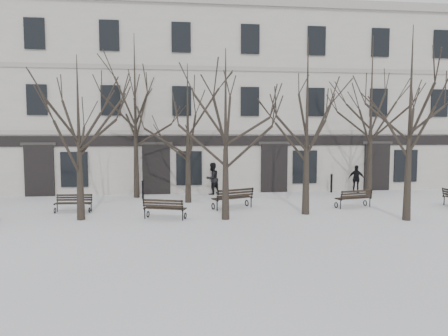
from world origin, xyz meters
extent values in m
plane|color=white|center=(0.00, 0.00, 0.00)|extent=(100.00, 100.00, 0.00)
cube|color=beige|center=(0.00, 13.00, 5.50)|extent=(40.00, 10.00, 11.00)
cube|color=gray|center=(0.00, 8.25, 11.15)|extent=(40.40, 0.90, 0.50)
cube|color=gray|center=(0.00, 7.97, 3.60)|extent=(40.00, 0.12, 0.25)
cube|color=gray|center=(0.00, 7.97, 7.30)|extent=(40.00, 0.12, 0.25)
cube|color=black|center=(0.00, 7.96, 3.10)|extent=(40.00, 0.10, 0.60)
cube|color=black|center=(-10.00, 7.94, 1.45)|extent=(1.60, 0.22, 2.90)
cube|color=#2D2B28|center=(-10.00, 7.90, 2.95)|extent=(1.90, 0.08, 0.18)
cube|color=black|center=(-8.10, 7.95, 1.50)|extent=(1.50, 0.14, 2.00)
cube|color=black|center=(-3.50, 7.94, 1.45)|extent=(1.60, 0.22, 2.90)
cube|color=#2D2B28|center=(-3.50, 7.90, 2.95)|extent=(1.90, 0.08, 0.18)
cube|color=black|center=(-1.60, 7.95, 1.50)|extent=(1.50, 0.14, 2.00)
cube|color=black|center=(3.50, 7.94, 1.45)|extent=(1.60, 0.22, 2.90)
cube|color=#2D2B28|center=(3.50, 7.90, 2.95)|extent=(1.90, 0.08, 0.18)
cube|color=black|center=(5.40, 7.95, 1.50)|extent=(1.50, 0.14, 2.00)
cube|color=black|center=(10.00, 7.94, 1.45)|extent=(1.60, 0.22, 2.90)
cube|color=#2D2B28|center=(10.00, 7.90, 2.95)|extent=(1.90, 0.08, 0.18)
cube|color=black|center=(11.90, 7.95, 1.50)|extent=(1.50, 0.14, 2.00)
cube|color=black|center=(-10.00, 7.95, 5.40)|extent=(1.10, 0.14, 1.70)
cube|color=black|center=(-10.00, 7.95, 9.00)|extent=(1.10, 0.14, 1.70)
cube|color=black|center=(-6.00, 7.95, 5.40)|extent=(1.10, 0.14, 1.70)
cube|color=black|center=(-6.00, 7.95, 9.00)|extent=(1.10, 0.14, 1.70)
cube|color=black|center=(-2.00, 7.95, 5.40)|extent=(1.10, 0.14, 1.70)
cube|color=black|center=(-2.00, 7.95, 9.00)|extent=(1.10, 0.14, 1.70)
cube|color=black|center=(2.00, 7.95, 5.40)|extent=(1.10, 0.14, 1.70)
cube|color=black|center=(2.00, 7.95, 9.00)|extent=(1.10, 0.14, 1.70)
cube|color=black|center=(6.00, 7.95, 5.40)|extent=(1.10, 0.14, 1.70)
cube|color=black|center=(6.00, 7.95, 9.00)|extent=(1.10, 0.14, 1.70)
cube|color=black|center=(10.00, 7.95, 5.40)|extent=(1.10, 0.14, 1.70)
cube|color=black|center=(10.00, 7.95, 9.00)|extent=(1.10, 0.14, 1.70)
cube|color=black|center=(14.00, 7.95, 5.40)|extent=(1.10, 0.14, 1.70)
cube|color=black|center=(14.00, 7.95, 9.00)|extent=(1.10, 0.14, 1.70)
cone|color=black|center=(-6.41, 0.94, 1.42)|extent=(0.34, 0.34, 2.84)
cone|color=black|center=(-0.43, 0.27, 1.48)|extent=(0.34, 0.34, 2.95)
cone|color=black|center=(3.24, 0.96, 1.62)|extent=(0.34, 0.34, 3.24)
cone|color=black|center=(6.99, -0.82, 1.66)|extent=(0.34, 0.34, 3.33)
cone|color=black|center=(-4.56, 6.81, 1.88)|extent=(0.34, 0.34, 3.75)
cone|color=black|center=(-1.79, 4.77, 1.48)|extent=(0.34, 0.34, 2.97)
cone|color=black|center=(8.26, 5.29, 1.85)|extent=(0.34, 0.34, 3.70)
torus|color=black|center=(-2.10, 0.54, 0.14)|extent=(0.14, 0.28, 0.28)
cylinder|color=black|center=(-2.22, 0.20, 0.22)|extent=(0.05, 0.05, 0.44)
cube|color=black|center=(-2.16, 0.37, 0.44)|extent=(0.23, 0.52, 0.05)
torus|color=black|center=(-3.67, 1.10, 0.14)|extent=(0.14, 0.28, 0.28)
cylinder|color=black|center=(-3.79, 0.77, 0.22)|extent=(0.05, 0.05, 0.44)
cube|color=black|center=(-3.73, 0.94, 0.44)|extent=(0.23, 0.52, 0.05)
cube|color=black|center=(-2.87, 0.86, 0.46)|extent=(1.69, 0.68, 0.03)
cube|color=black|center=(-2.92, 0.73, 0.46)|extent=(1.69, 0.68, 0.03)
cube|color=black|center=(-2.96, 0.60, 0.46)|extent=(1.69, 0.68, 0.03)
cube|color=black|center=(-3.01, 0.47, 0.46)|extent=(1.69, 0.68, 0.03)
cube|color=black|center=(-3.02, 0.43, 0.59)|extent=(1.67, 0.63, 0.09)
cube|color=black|center=(-3.03, 0.41, 0.71)|extent=(1.67, 0.63, 0.09)
cube|color=black|center=(-3.04, 0.39, 0.82)|extent=(1.67, 0.63, 0.09)
cylinder|color=black|center=(-2.24, 0.13, 0.64)|extent=(0.08, 0.15, 0.49)
cylinder|color=black|center=(-3.82, 0.70, 0.64)|extent=(0.08, 0.15, 0.49)
torus|color=black|center=(6.82, 2.65, 0.14)|extent=(0.11, 0.29, 0.29)
cylinder|color=black|center=(6.90, 2.31, 0.22)|extent=(0.05, 0.05, 0.44)
cube|color=black|center=(6.86, 2.48, 0.44)|extent=(0.17, 0.54, 0.05)
torus|color=black|center=(5.19, 2.28, 0.14)|extent=(0.11, 0.29, 0.29)
cylinder|color=black|center=(5.26, 1.94, 0.22)|extent=(0.05, 0.05, 0.44)
cube|color=black|center=(5.22, 2.11, 0.44)|extent=(0.17, 0.54, 0.05)
cube|color=black|center=(5.99, 2.51, 0.46)|extent=(1.75, 0.48, 0.03)
cube|color=black|center=(6.02, 2.37, 0.46)|extent=(1.75, 0.48, 0.03)
cube|color=black|center=(6.05, 2.24, 0.46)|extent=(1.75, 0.48, 0.03)
cube|color=black|center=(6.08, 2.10, 0.46)|extent=(1.75, 0.48, 0.03)
cube|color=black|center=(6.09, 2.07, 0.59)|extent=(1.74, 0.42, 0.09)
cube|color=black|center=(6.10, 2.04, 0.71)|extent=(1.74, 0.42, 0.09)
cube|color=black|center=(6.10, 2.02, 0.83)|extent=(1.74, 0.42, 0.09)
cylinder|color=black|center=(6.91, 2.23, 0.64)|extent=(0.07, 0.15, 0.49)
cylinder|color=black|center=(5.28, 1.86, 0.64)|extent=(0.07, 0.15, 0.49)
torus|color=black|center=(-7.86, 2.55, 0.13)|extent=(0.06, 0.26, 0.26)
cylinder|color=black|center=(-7.84, 2.88, 0.20)|extent=(0.04, 0.04, 0.40)
cube|color=black|center=(-7.85, 2.71, 0.40)|extent=(0.08, 0.50, 0.04)
torus|color=black|center=(-6.34, 2.44, 0.13)|extent=(0.06, 0.26, 0.26)
cylinder|color=black|center=(-6.32, 2.77, 0.20)|extent=(0.04, 0.04, 0.40)
cube|color=black|center=(-6.33, 2.60, 0.40)|extent=(0.08, 0.50, 0.04)
cube|color=black|center=(-7.10, 2.46, 0.42)|extent=(1.62, 0.20, 0.03)
cube|color=black|center=(-7.10, 2.59, 0.42)|extent=(1.62, 0.20, 0.03)
cube|color=black|center=(-7.09, 2.71, 0.42)|extent=(1.62, 0.20, 0.03)
cube|color=black|center=(-7.08, 2.84, 0.42)|extent=(1.62, 0.20, 0.03)
cube|color=black|center=(-7.08, 2.87, 0.54)|extent=(1.62, 0.15, 0.08)
cube|color=black|center=(-7.07, 2.89, 0.65)|extent=(1.62, 0.15, 0.08)
cube|color=black|center=(-7.07, 2.91, 0.75)|extent=(1.62, 0.15, 0.08)
cylinder|color=black|center=(-7.84, 2.95, 0.58)|extent=(0.05, 0.13, 0.45)
cylinder|color=black|center=(-6.31, 2.84, 0.58)|extent=(0.05, 0.13, 0.45)
torus|color=black|center=(1.01, 3.28, 0.15)|extent=(0.17, 0.32, 0.32)
cylinder|color=black|center=(1.16, 2.92, 0.25)|extent=(0.05, 0.05, 0.49)
cube|color=black|center=(1.08, 3.10, 0.49)|extent=(0.28, 0.58, 0.05)
torus|color=black|center=(-0.72, 2.58, 0.15)|extent=(0.17, 0.32, 0.32)
cylinder|color=black|center=(-0.57, 2.22, 0.25)|extent=(0.05, 0.05, 0.49)
cube|color=black|center=(-0.65, 2.40, 0.49)|extent=(0.28, 0.58, 0.05)
cube|color=black|center=(0.13, 2.97, 0.52)|extent=(1.87, 0.83, 0.04)
cube|color=black|center=(0.18, 2.83, 0.52)|extent=(1.87, 0.83, 0.04)
cube|color=black|center=(0.24, 2.69, 0.52)|extent=(1.87, 0.83, 0.04)
cube|color=black|center=(0.30, 2.55, 0.52)|extent=(1.87, 0.83, 0.04)
cube|color=black|center=(0.32, 2.51, 0.66)|extent=(1.84, 0.78, 0.10)
cube|color=black|center=(0.33, 2.49, 0.79)|extent=(1.84, 0.78, 0.10)
cube|color=black|center=(0.33, 2.46, 0.92)|extent=(1.84, 0.78, 0.10)
cylinder|color=black|center=(1.19, 2.84, 0.71)|extent=(0.10, 0.16, 0.55)
cylinder|color=black|center=(-0.54, 2.14, 0.71)|extent=(0.10, 0.16, 0.55)
cylinder|color=black|center=(10.79, 2.33, 0.22)|extent=(0.05, 0.05, 0.45)
cube|color=black|center=(10.97, 2.32, 0.45)|extent=(0.55, 0.06, 0.05)
cylinder|color=black|center=(10.71, 2.33, 0.64)|extent=(0.14, 0.04, 0.49)
cylinder|color=black|center=(-4.20, 6.34, 0.46)|extent=(0.11, 0.11, 0.92)
sphere|color=black|center=(-4.20, 6.34, 0.93)|extent=(0.13, 0.13, 0.13)
cylinder|color=black|center=(6.87, 7.34, 0.52)|extent=(0.12, 0.12, 1.03)
sphere|color=black|center=(6.87, 7.34, 1.05)|extent=(0.14, 0.14, 0.14)
imported|color=black|center=(-0.29, 7.44, 0.00)|extent=(1.14, 1.11, 1.85)
imported|color=black|center=(8.35, 7.15, 0.00)|extent=(1.01, 0.90, 1.64)
camera|label=1|loc=(-2.73, -17.57, 3.72)|focal=35.00mm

